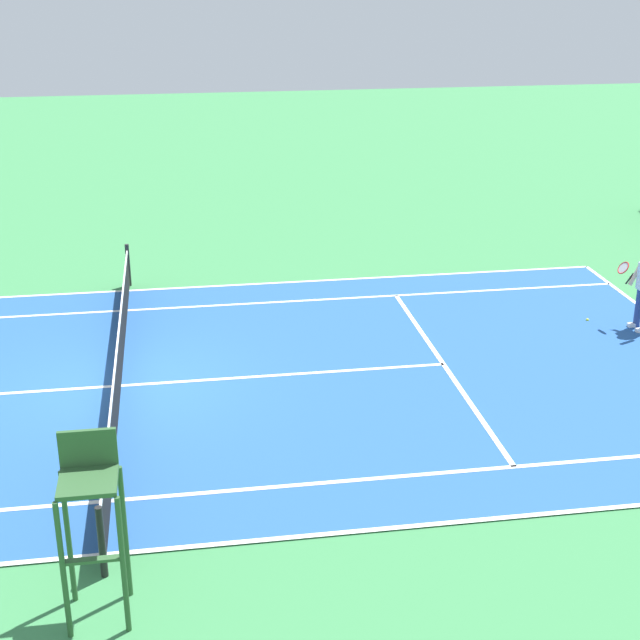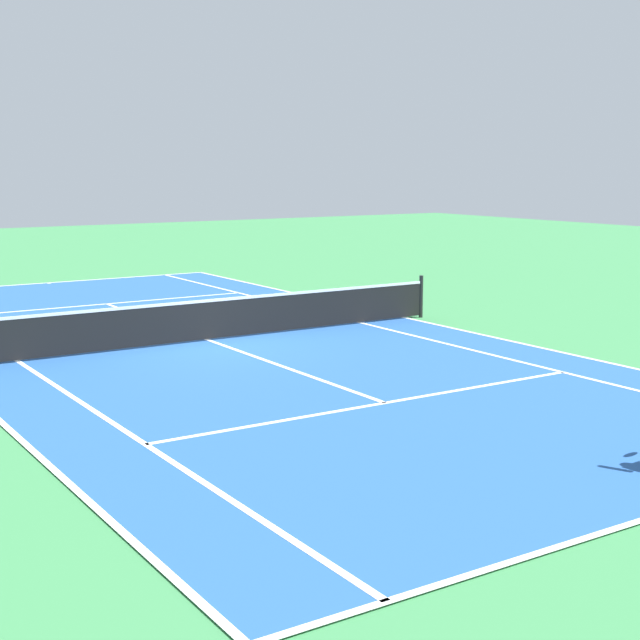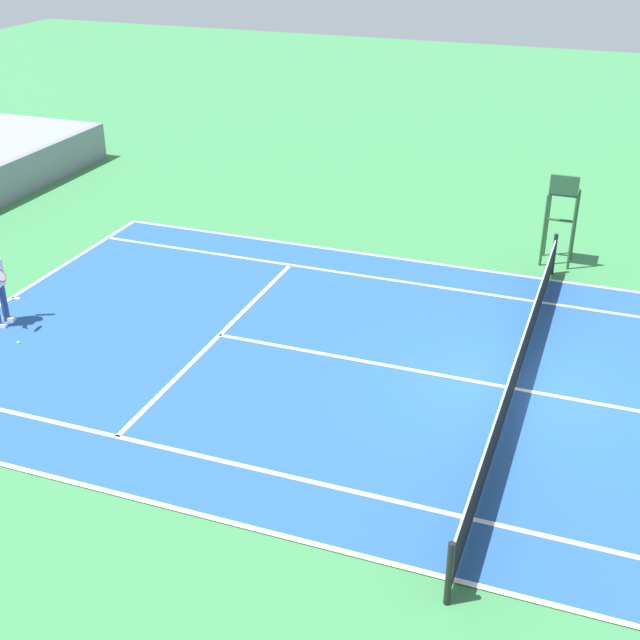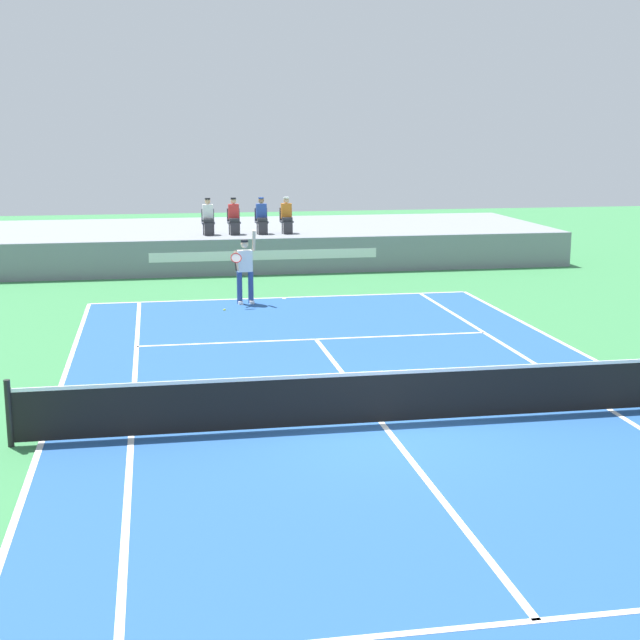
# 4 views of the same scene
# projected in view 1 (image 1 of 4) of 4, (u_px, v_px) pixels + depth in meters

# --- Properties ---
(ground_plane) EXTENTS (80.00, 80.00, 0.00)m
(ground_plane) POSITION_uv_depth(u_px,v_px,m) (121.00, 387.00, 18.08)
(ground_plane) COLOR #387F47
(court) EXTENTS (11.08, 23.88, 0.03)m
(court) POSITION_uv_depth(u_px,v_px,m) (121.00, 386.00, 18.07)
(court) COLOR #235193
(court) RESTS_ON ground
(net) EXTENTS (11.98, 0.10, 1.07)m
(net) POSITION_uv_depth(u_px,v_px,m) (119.00, 362.00, 17.88)
(net) COLOR black
(net) RESTS_ON ground
(tennis_ball) EXTENTS (0.07, 0.07, 0.07)m
(tennis_ball) POSITION_uv_depth(u_px,v_px,m) (587.00, 320.00, 21.26)
(tennis_ball) COLOR #D1E533
(tennis_ball) RESTS_ON ground
(umpire_chair) EXTENTS (0.77, 0.77, 2.44)m
(umpire_chair) POSITION_uv_depth(u_px,v_px,m) (91.00, 506.00, 11.38)
(umpire_chair) COLOR #2D562D
(umpire_chair) RESTS_ON ground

